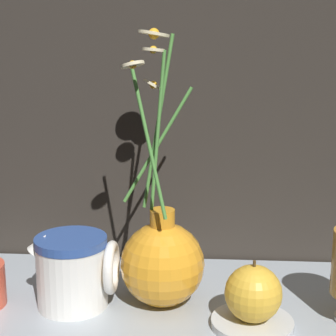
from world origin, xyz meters
The scene contains 6 objects.
ground_plane centered at (0.00, 0.00, 0.00)m, with size 6.00×6.00×0.00m, color black.
shelf centered at (0.00, 0.00, 0.01)m, with size 0.71×0.34×0.01m.
vase_with_flowers centered at (-0.01, 0.00, 0.08)m, with size 0.12×0.18×0.39m.
ceramic_pitcher centered at (-0.14, -0.02, 0.07)m, with size 0.13×0.10×0.11m.
saucer_plate centered at (0.11, -0.06, 0.02)m, with size 0.11×0.11×0.01m.
orange_fruit centered at (0.11, -0.06, 0.06)m, with size 0.08×0.08×0.08m.
Camera 1 is at (0.05, -0.75, 0.39)m, focal length 60.00 mm.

